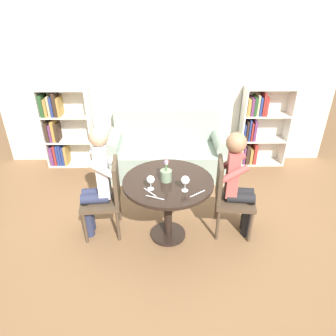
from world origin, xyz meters
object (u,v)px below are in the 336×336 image
flower_vase (166,174)px  wine_glass_left (151,180)px  couch (167,153)px  person_left (97,182)px  chair_right (229,194)px  bookshelf_right (258,127)px  bookshelf_left (62,129)px  chair_left (107,195)px  person_right (239,182)px  wine_glass_right (185,181)px

flower_vase → wine_glass_left: bearing=-133.8°
couch → flower_vase: size_ratio=7.66×
person_left → flower_vase: (0.74, -0.08, 0.14)m
chair_right → person_left: size_ratio=0.70×
bookshelf_right → chair_right: bearing=-114.8°
bookshelf_left → chair_left: 1.94m
person_right → wine_glass_right: bearing=120.9°
person_right → wine_glass_right: 0.68m
chair_left → chair_right: (1.35, -0.01, 0.00)m
couch → wine_glass_left: 1.76m
wine_glass_right → couch: bearing=95.5°
chair_left → chair_right: 1.35m
chair_right → person_right: 0.19m
bookshelf_right → flower_vase: bookshelf_right is taller
bookshelf_right → chair_right: bookshelf_right is taller
couch → chair_right: 1.58m
wine_glass_right → flower_vase: bearing=133.7°
bookshelf_left → flower_vase: bookshelf_left is taller
bookshelf_left → person_right: size_ratio=1.02×
bookshelf_right → person_right: bearing=-112.1°
couch → wine_glass_left: bearing=-95.9°
chair_right → flower_vase: flower_vase is taller
bookshelf_left → person_right: bearing=-35.4°
chair_right → wine_glass_left: chair_right is taller
couch → wine_glass_right: size_ratio=11.23×
chair_right → person_right: size_ratio=0.73×
chair_left → person_right: size_ratio=0.73×
chair_left → wine_glass_right: size_ratio=5.50×
bookshelf_right → person_left: (-2.21, -1.69, 0.05)m
bookshelf_left → wine_glass_right: 2.67m
bookshelf_left → flower_vase: 2.41m
bookshelf_right → person_left: bearing=-142.6°
chair_left → flower_vase: bearing=76.3°
person_right → flower_vase: person_right is taller
person_right → bookshelf_left: bearing=61.5°
bookshelf_right → wine_glass_left: (-1.62, -1.93, 0.22)m
wine_glass_left → bookshelf_right: bearing=50.0°
bookshelf_left → chair_right: (2.31, -1.68, -0.12)m
couch → flower_vase: flower_vase is taller
chair_right → person_left: (-1.44, -0.01, 0.18)m
person_left → person_right: size_ratio=1.05×
couch → flower_vase: bearing=-90.8°
chair_right → couch: bearing=32.3°
wine_glass_right → flower_vase: 0.27m
couch → person_right: 1.66m
person_left → wine_glass_left: person_left is taller
person_right → wine_glass_right: person_right is taller
person_left → person_right: (1.52, -0.01, -0.01)m
bookshelf_right → chair_left: bookshelf_right is taller
chair_right → person_left: person_left is taller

